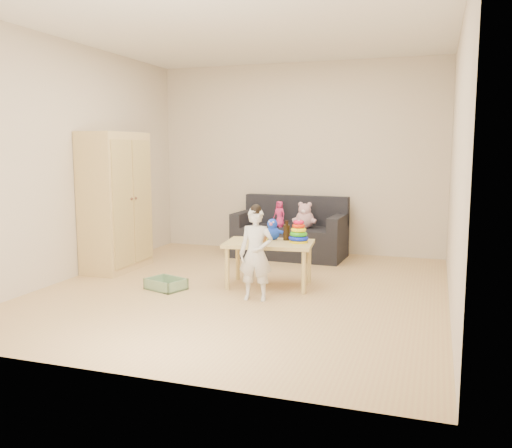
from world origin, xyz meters
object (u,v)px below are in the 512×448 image
(sofa, at_px, (290,242))
(play_table, at_px, (269,264))
(toddler, at_px, (256,255))
(wardrobe, at_px, (116,202))

(sofa, height_order, play_table, play_table)
(sofa, distance_m, play_table, 1.59)
(sofa, xyz_separation_m, toddler, (0.23, -2.10, 0.23))
(wardrobe, bearing_deg, sofa, 37.37)
(wardrobe, height_order, toddler, wardrobe)
(play_table, xyz_separation_m, toddler, (0.03, -0.53, 0.20))
(wardrobe, relative_size, play_table, 1.81)
(sofa, height_order, toddler, toddler)
(play_table, distance_m, toddler, 0.57)
(toddler, bearing_deg, play_table, 86.76)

